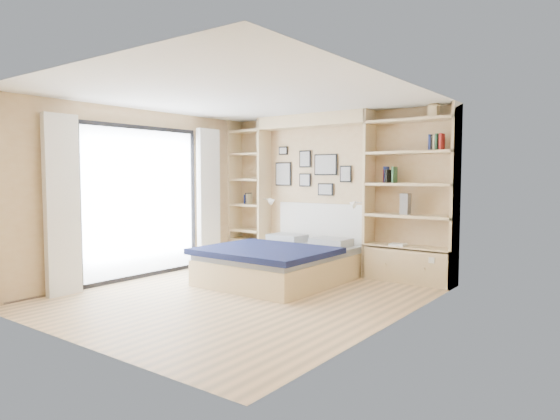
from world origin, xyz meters
The scene contains 9 objects.
ground centered at (0.00, 0.00, 0.00)m, with size 4.50×4.50×0.00m, color #E0B681.
room_shell centered at (-0.39, 1.52, 1.08)m, with size 4.50×4.50×4.50m.
bed centered at (-0.17, 1.05, 0.28)m, with size 1.74×2.27×1.07m.
photo_gallery centered at (-0.45, 2.22, 1.60)m, with size 1.48×0.02×0.82m.
reading_lamps centered at (-0.30, 2.00, 1.10)m, with size 1.92×0.12×0.15m.
shelf_decor centered at (1.11, 2.07, 1.70)m, with size 3.50×0.23×2.03m.
deck centered at (-3.60, 0.00, 0.00)m, with size 3.20×4.00×0.05m, color brown.
deck_chair centered at (-3.23, 0.06, 0.34)m, with size 0.53×0.77×0.72m.
shipping_container centered at (-10.49, 1.84, 1.28)m, with size 2.45×6.12×2.55m, color navy.
Camera 1 is at (4.10, -4.69, 1.53)m, focal length 32.00 mm.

